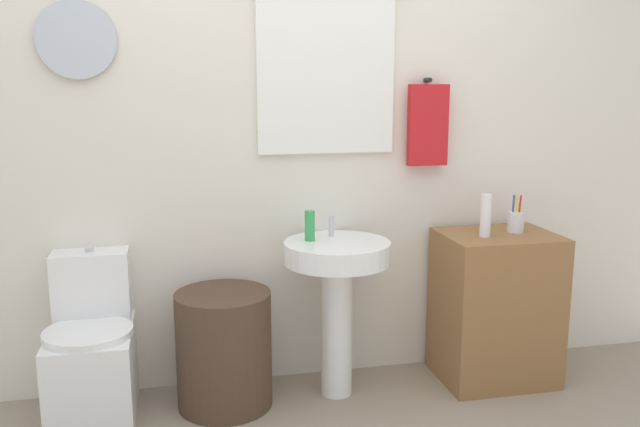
# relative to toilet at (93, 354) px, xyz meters

# --- Properties ---
(back_wall) EXTENTS (4.40, 0.18, 2.60)m
(back_wall) POSITION_rel_toilet_xyz_m (0.95, 0.27, 1.02)
(back_wall) COLOR silver
(back_wall) RESTS_ON ground_plane
(toilet) EXTENTS (0.38, 0.51, 0.75)m
(toilet) POSITION_rel_toilet_xyz_m (0.00, 0.00, 0.00)
(toilet) COLOR white
(toilet) RESTS_ON ground_plane
(laundry_hamper) EXTENTS (0.44, 0.44, 0.55)m
(laundry_hamper) POSITION_rel_toilet_xyz_m (0.58, -0.03, -0.02)
(laundry_hamper) COLOR #4C3828
(laundry_hamper) RESTS_ON ground_plane
(pedestal_sink) EXTENTS (0.50, 0.50, 0.76)m
(pedestal_sink) POSITION_rel_toilet_xyz_m (1.12, -0.03, 0.28)
(pedestal_sink) COLOR white
(pedestal_sink) RESTS_ON ground_plane
(faucet) EXTENTS (0.03, 0.03, 0.10)m
(faucet) POSITION_rel_toilet_xyz_m (1.12, 0.09, 0.52)
(faucet) COLOR silver
(faucet) RESTS_ON pedestal_sink
(wooden_cabinet) EXTENTS (0.56, 0.44, 0.76)m
(wooden_cabinet) POSITION_rel_toilet_xyz_m (1.95, -0.03, 0.09)
(wooden_cabinet) COLOR olive
(wooden_cabinet) RESTS_ON ground_plane
(soap_bottle) EXTENTS (0.05, 0.05, 0.14)m
(soap_bottle) POSITION_rel_toilet_xyz_m (1.00, 0.02, 0.54)
(soap_bottle) COLOR green
(soap_bottle) RESTS_ON pedestal_sink
(lotion_bottle) EXTENTS (0.05, 0.05, 0.21)m
(lotion_bottle) POSITION_rel_toilet_xyz_m (1.85, -0.07, 0.57)
(lotion_bottle) COLOR white
(lotion_bottle) RESTS_ON wooden_cabinet
(toothbrush_cup) EXTENTS (0.08, 0.08, 0.19)m
(toothbrush_cup) POSITION_rel_toilet_xyz_m (2.04, -0.01, 0.52)
(toothbrush_cup) COLOR silver
(toothbrush_cup) RESTS_ON wooden_cabinet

